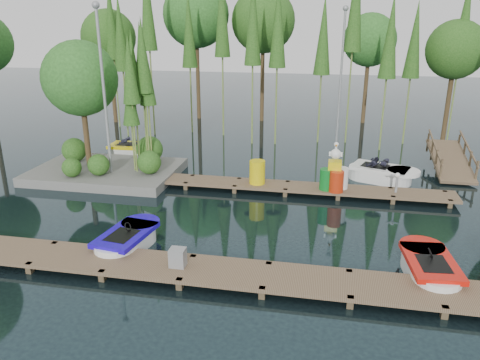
% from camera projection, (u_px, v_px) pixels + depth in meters
% --- Properties ---
extents(ground_plane, '(90.00, 90.00, 0.00)m').
position_uv_depth(ground_plane, '(224.00, 212.00, 16.85)').
color(ground_plane, '#192A2F').
extents(near_dock, '(18.00, 1.50, 0.50)m').
position_uv_depth(near_dock, '(187.00, 269.00, 12.60)').
color(near_dock, brown).
rests_on(near_dock, ground).
extents(far_dock, '(15.00, 1.20, 0.50)m').
position_uv_depth(far_dock, '(261.00, 185.00, 18.91)').
color(far_dock, brown).
rests_on(far_dock, ground).
extents(island, '(6.20, 4.20, 6.75)m').
position_uv_depth(island, '(97.00, 103.00, 19.98)').
color(island, slate).
rests_on(island, ground).
extents(tree_screen, '(34.42, 18.53, 10.31)m').
position_uv_depth(tree_screen, '(229.00, 28.00, 25.03)').
color(tree_screen, '#49361F').
rests_on(tree_screen, ground).
extents(lamp_island, '(0.30, 0.30, 7.25)m').
position_uv_depth(lamp_island, '(103.00, 80.00, 18.75)').
color(lamp_island, gray).
rests_on(lamp_island, ground).
extents(lamp_rear, '(0.30, 0.30, 7.25)m').
position_uv_depth(lamp_rear, '(342.00, 65.00, 24.93)').
color(lamp_rear, gray).
rests_on(lamp_rear, ground).
extents(ramp, '(1.50, 3.94, 1.49)m').
position_uv_depth(ramp, '(450.00, 160.00, 21.07)').
color(ramp, brown).
rests_on(ramp, ground).
extents(boat_blue, '(1.55, 2.80, 0.89)m').
position_uv_depth(boat_blue, '(127.00, 241.00, 14.13)').
color(boat_blue, white).
rests_on(boat_blue, ground).
extents(boat_red, '(1.47, 2.81, 0.91)m').
position_uv_depth(boat_red, '(429.00, 269.00, 12.54)').
color(boat_red, white).
rests_on(boat_red, ground).
extents(boat_yellow_far, '(2.84, 1.34, 1.41)m').
position_uv_depth(boat_yellow_far, '(133.00, 150.00, 23.70)').
color(boat_yellow_far, white).
rests_on(boat_yellow_far, ground).
extents(boat_white_far, '(3.27, 2.29, 1.41)m').
position_uv_depth(boat_white_far, '(381.00, 174.00, 20.03)').
color(boat_white_far, white).
rests_on(boat_white_far, ground).
extents(utility_cabinet, '(0.42, 0.35, 0.51)m').
position_uv_depth(utility_cabinet, '(178.00, 257.00, 12.53)').
color(utility_cabinet, gray).
rests_on(utility_cabinet, near_dock).
extents(yellow_barrel, '(0.63, 0.63, 0.95)m').
position_uv_depth(yellow_barrel, '(257.00, 172.00, 18.77)').
color(yellow_barrel, yellow).
rests_on(yellow_barrel, far_dock).
extents(drum_cluster, '(1.10, 1.01, 1.89)m').
position_uv_depth(drum_cluster, '(335.00, 176.00, 18.05)').
color(drum_cluster, '#0C6E1F').
rests_on(drum_cluster, far_dock).
extents(seagull_post, '(0.49, 0.26, 0.78)m').
position_uv_depth(seagull_post, '(397.00, 179.00, 17.78)').
color(seagull_post, gray).
rests_on(seagull_post, far_dock).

